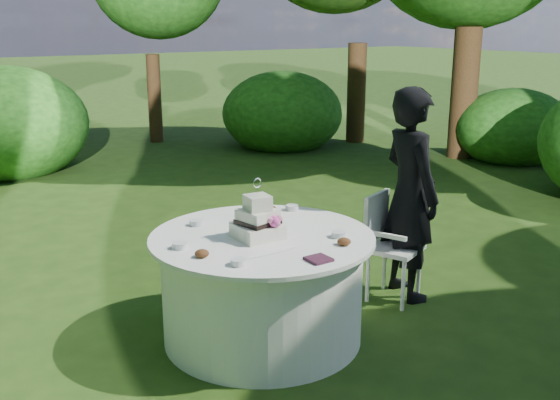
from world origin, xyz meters
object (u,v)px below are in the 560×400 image
at_px(table, 262,287).
at_px(chair, 387,238).
at_px(cake, 258,222).
at_px(napkins, 319,259).
at_px(guest, 410,194).

height_order(table, chair, chair).
bearing_deg(table, cake, -150.20).
bearing_deg(chair, cake, -177.64).
relative_size(table, chair, 1.79).
xyz_separation_m(napkins, guest, (1.37, 0.59, 0.08)).
relative_size(guest, cake, 4.10).
bearing_deg(cake, napkins, -83.02).
xyz_separation_m(table, cake, (-0.05, -0.03, 0.50)).
distance_m(table, cake, 0.50).
distance_m(guest, table, 1.48).
bearing_deg(guest, chair, 89.50).
bearing_deg(cake, guest, 0.32).
xyz_separation_m(cake, chair, (1.26, 0.05, -0.37)).
xyz_separation_m(napkins, chair, (1.18, 0.63, -0.26)).
distance_m(cake, chair, 1.31).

